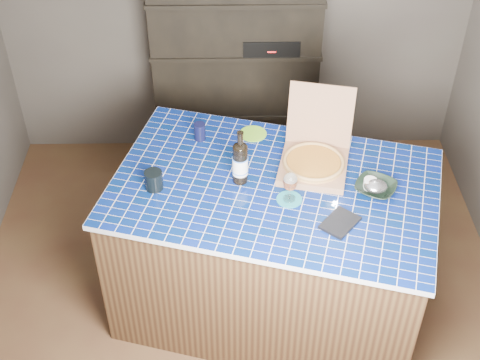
{
  "coord_description": "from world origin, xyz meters",
  "views": [
    {
      "loc": [
        -0.04,
        -2.8,
        3.45
      ],
      "look_at": [
        0.01,
        0.0,
        1.06
      ],
      "focal_mm": 50.0,
      "sensor_mm": 36.0,
      "label": 1
    }
  ],
  "objects_px": {
    "mead_bottle": "(240,162)",
    "bowl": "(376,188)",
    "pizza_box": "(314,159)",
    "wine_glass": "(290,182)",
    "dvd_case": "(340,223)",
    "kitchen_island": "(272,247)"
  },
  "relations": [
    {
      "from": "kitchen_island",
      "to": "bowl",
      "type": "xyz_separation_m",
      "value": [
        0.56,
        -0.06,
        0.52
      ]
    },
    {
      "from": "mead_bottle",
      "to": "wine_glass",
      "type": "bearing_deg",
      "value": -32.16
    },
    {
      "from": "mead_bottle",
      "to": "wine_glass",
      "type": "height_order",
      "value": "mead_bottle"
    },
    {
      "from": "mead_bottle",
      "to": "bowl",
      "type": "distance_m",
      "value": 0.76
    },
    {
      "from": "pizza_box",
      "to": "mead_bottle",
      "type": "height_order",
      "value": "pizza_box"
    },
    {
      "from": "kitchen_island",
      "to": "pizza_box",
      "type": "relative_size",
      "value": 3.85
    },
    {
      "from": "kitchen_island",
      "to": "wine_glass",
      "type": "xyz_separation_m",
      "value": [
        0.07,
        -0.12,
        0.62
      ]
    },
    {
      "from": "pizza_box",
      "to": "bowl",
      "type": "xyz_separation_m",
      "value": [
        0.32,
        -0.22,
        -0.03
      ]
    },
    {
      "from": "wine_glass",
      "to": "dvd_case",
      "type": "distance_m",
      "value": 0.34
    },
    {
      "from": "wine_glass",
      "to": "bowl",
      "type": "height_order",
      "value": "wine_glass"
    },
    {
      "from": "pizza_box",
      "to": "bowl",
      "type": "bearing_deg",
      "value": -22.09
    },
    {
      "from": "mead_bottle",
      "to": "bowl",
      "type": "bearing_deg",
      "value": -8.25
    },
    {
      "from": "bowl",
      "to": "pizza_box",
      "type": "bearing_deg",
      "value": 145.39
    },
    {
      "from": "wine_glass",
      "to": "mead_bottle",
      "type": "bearing_deg",
      "value": 147.84
    },
    {
      "from": "mead_bottle",
      "to": "dvd_case",
      "type": "xyz_separation_m",
      "value": [
        0.52,
        -0.36,
        -0.13
      ]
    },
    {
      "from": "mead_bottle",
      "to": "dvd_case",
      "type": "relative_size",
      "value": 1.67
    },
    {
      "from": "mead_bottle",
      "to": "dvd_case",
      "type": "bearing_deg",
      "value": -34.79
    },
    {
      "from": "pizza_box",
      "to": "dvd_case",
      "type": "height_order",
      "value": "pizza_box"
    },
    {
      "from": "dvd_case",
      "to": "wine_glass",
      "type": "bearing_deg",
      "value": -177.33
    },
    {
      "from": "kitchen_island",
      "to": "bowl",
      "type": "height_order",
      "value": "bowl"
    },
    {
      "from": "dvd_case",
      "to": "bowl",
      "type": "bearing_deg",
      "value": 87.87
    },
    {
      "from": "pizza_box",
      "to": "mead_bottle",
      "type": "xyz_separation_m",
      "value": [
        -0.43,
        -0.11,
        0.08
      ]
    }
  ]
}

